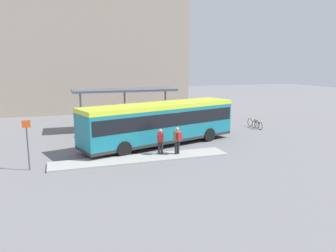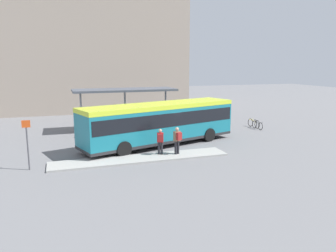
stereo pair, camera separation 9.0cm
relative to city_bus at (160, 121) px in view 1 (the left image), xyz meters
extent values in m
plane|color=slate|center=(-0.01, 0.00, -1.78)|extent=(120.00, 120.00, 0.00)
cube|color=#9E9E99|center=(-2.23, -3.20, -1.72)|extent=(10.98, 1.80, 0.12)
cube|color=#197284|center=(-0.01, 0.00, -0.09)|extent=(12.01, 5.96, 2.68)
cube|color=#C6DB33|center=(-0.01, 0.00, 1.10)|extent=(12.03, 5.98, 0.30)
cube|color=black|center=(-0.01, 0.00, 0.23)|extent=(11.79, 5.92, 0.94)
cube|color=black|center=(5.59, 1.73, 0.23)|extent=(0.78, 2.30, 1.03)
cube|color=#28282B|center=(-0.01, 0.00, -1.33)|extent=(12.02, 5.97, 0.20)
cylinder|color=black|center=(3.11, 2.27, -1.27)|extent=(1.06, 0.57, 1.02)
cylinder|color=black|center=(3.84, -0.12, -1.27)|extent=(1.06, 0.57, 1.02)
cylinder|color=black|center=(-3.86, 0.11, -1.27)|extent=(1.06, 0.57, 1.02)
cylinder|color=black|center=(-3.12, -2.27, -1.27)|extent=(1.06, 0.57, 1.02)
cylinder|color=#232328|center=(0.05, -3.12, -1.23)|extent=(0.16, 0.16, 0.85)
cylinder|color=#232328|center=(0.24, -3.06, -1.23)|extent=(0.16, 0.16, 0.85)
cube|color=#7A664C|center=(0.14, -3.09, -0.49)|extent=(0.48, 0.35, 0.64)
cube|color=maroon|center=(0.21, -3.30, -0.46)|extent=(0.37, 0.30, 0.48)
sphere|color=tan|center=(0.14, -3.09, -0.03)|extent=(0.23, 0.23, 0.23)
cylinder|color=#232328|center=(-0.97, -2.80, -1.26)|extent=(0.15, 0.15, 0.80)
cylinder|color=#232328|center=(-0.80, -2.85, -1.26)|extent=(0.15, 0.15, 0.80)
cube|color=#B21E1E|center=(-0.89, -2.82, -0.56)|extent=(0.45, 0.33, 0.60)
cube|color=maroon|center=(-0.95, -3.02, -0.53)|extent=(0.35, 0.28, 0.46)
sphere|color=tan|center=(-0.89, -2.82, -0.12)|extent=(0.22, 0.22, 0.22)
torus|color=black|center=(10.12, 2.45, -1.44)|extent=(0.06, 0.68, 0.68)
torus|color=black|center=(10.11, 3.37, -1.44)|extent=(0.06, 0.68, 0.68)
cylinder|color=black|center=(10.11, 2.91, -1.22)|extent=(0.05, 0.72, 0.04)
cylinder|color=black|center=(10.11, 3.08, -1.28)|extent=(0.04, 0.04, 0.33)
cube|color=black|center=(10.11, 3.08, -1.11)|extent=(0.07, 0.18, 0.04)
cylinder|color=black|center=(10.12, 2.54, -1.14)|extent=(0.48, 0.04, 0.03)
torus|color=black|center=(10.20, 4.19, -1.41)|extent=(0.10, 0.75, 0.75)
torus|color=black|center=(10.27, 3.18, -1.41)|extent=(0.10, 0.75, 0.75)
cylinder|color=gold|center=(10.23, 3.69, -1.17)|extent=(0.09, 0.79, 0.04)
cylinder|color=gold|center=(10.25, 3.50, -1.23)|extent=(0.04, 0.04, 0.37)
cube|color=black|center=(10.25, 3.50, -1.04)|extent=(0.08, 0.18, 0.04)
cylinder|color=gold|center=(10.21, 4.09, -1.08)|extent=(0.48, 0.06, 0.03)
cube|color=#4C515B|center=(-1.28, 6.48, 1.78)|extent=(8.95, 3.19, 0.18)
cylinder|color=gray|center=(-5.08, 6.48, -0.05)|extent=(0.16, 0.16, 3.46)
cylinder|color=gray|center=(2.52, 6.48, -0.05)|extent=(0.16, 0.16, 3.46)
cylinder|color=gray|center=(-1.28, 6.48, -0.05)|extent=(0.16, 0.16, 3.46)
cylinder|color=slate|center=(1.24, 3.59, -1.50)|extent=(0.67, 0.67, 0.55)
sphere|color=#286B2D|center=(1.24, 3.59, -0.94)|extent=(0.77, 0.77, 0.77)
cylinder|color=slate|center=(-4.85, 4.20, -1.48)|extent=(0.61, 0.61, 0.59)
sphere|color=#337F38|center=(-4.85, 4.20, -0.93)|extent=(0.70, 0.70, 0.70)
cylinder|color=#4C4C51|center=(-8.61, -3.18, -0.58)|extent=(0.08, 0.08, 2.40)
cube|color=#D84C19|center=(-8.61, -3.18, 0.82)|extent=(0.44, 0.03, 0.40)
cube|color=gray|center=(-4.23, 22.40, 8.21)|extent=(26.74, 10.80, 19.98)
camera|label=1|loc=(-6.94, -22.11, 4.00)|focal=35.00mm
camera|label=2|loc=(-6.85, -22.14, 4.00)|focal=35.00mm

